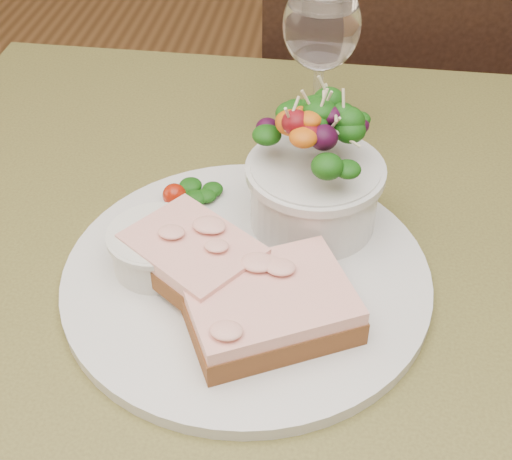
# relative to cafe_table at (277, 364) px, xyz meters

# --- Properties ---
(cafe_table) EXTENTS (0.80, 0.80, 0.75)m
(cafe_table) POSITION_rel_cafe_table_xyz_m (0.00, 0.00, 0.00)
(cafe_table) COLOR #4B4420
(cafe_table) RESTS_ON ground
(chair_far) EXTENTS (0.47, 0.47, 0.90)m
(chair_far) POSITION_rel_cafe_table_xyz_m (0.11, 0.66, -0.36)
(chair_far) COLOR black
(chair_far) RESTS_ON ground
(dinner_plate) EXTENTS (0.31, 0.31, 0.01)m
(dinner_plate) POSITION_rel_cafe_table_xyz_m (-0.03, 0.00, 0.11)
(dinner_plate) COLOR silver
(dinner_plate) RESTS_ON cafe_table
(sandwich_front) EXTENTS (0.15, 0.14, 0.03)m
(sandwich_front) POSITION_rel_cafe_table_xyz_m (-0.00, -0.05, 0.13)
(sandwich_front) COLOR #482A13
(sandwich_front) RESTS_ON dinner_plate
(sandwich_back) EXTENTS (0.13, 0.12, 0.03)m
(sandwich_back) POSITION_rel_cafe_table_xyz_m (-0.07, -0.01, 0.14)
(sandwich_back) COLOR #482A13
(sandwich_back) RESTS_ON dinner_plate
(ramekin) EXTENTS (0.07, 0.07, 0.04)m
(ramekin) POSITION_rel_cafe_table_xyz_m (-0.10, 0.00, 0.13)
(ramekin) COLOR silver
(ramekin) RESTS_ON dinner_plate
(salad_bowl) EXTENTS (0.11, 0.11, 0.13)m
(salad_bowl) POSITION_rel_cafe_table_xyz_m (0.02, 0.08, 0.17)
(salad_bowl) COLOR silver
(salad_bowl) RESTS_ON dinner_plate
(garnish) EXTENTS (0.05, 0.04, 0.02)m
(garnish) POSITION_rel_cafe_table_xyz_m (-0.10, 0.09, 0.12)
(garnish) COLOR black
(garnish) RESTS_ON dinner_plate
(wine_glass) EXTENTS (0.08, 0.08, 0.18)m
(wine_glass) POSITION_rel_cafe_table_xyz_m (0.01, 0.23, 0.22)
(wine_glass) COLOR white
(wine_glass) RESTS_ON cafe_table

